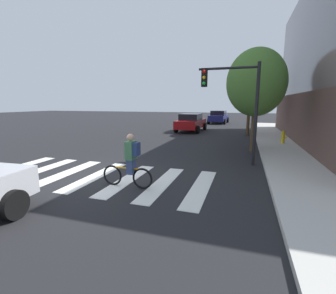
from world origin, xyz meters
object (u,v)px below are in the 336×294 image
at_px(sedan_mid, 191,122).
at_px(traffic_light_near, 236,96).
at_px(cyclist, 130,161).
at_px(street_tree_mid, 251,81).
at_px(street_tree_near, 256,83).
at_px(fire_hydrant, 283,137).
at_px(sedan_far, 219,117).

xyz_separation_m(sedan_mid, traffic_light_near, (4.33, -11.20, 2.02)).
height_order(cyclist, traffic_light_near, traffic_light_near).
distance_m(cyclist, street_tree_mid, 14.71).
height_order(sedan_mid, street_tree_near, street_tree_near).
height_order(cyclist, street_tree_near, street_tree_near).
relative_size(traffic_light_near, fire_hydrant, 5.38).
xyz_separation_m(cyclist, traffic_light_near, (2.86, 4.05, 2.02)).
xyz_separation_m(sedan_far, cyclist, (-0.00, -25.12, -0.00)).
bearing_deg(street_tree_mid, fire_hydrant, -64.34).
height_order(traffic_light_near, street_tree_near, street_tree_near).
bearing_deg(street_tree_mid, traffic_light_near, -93.89).
bearing_deg(street_tree_near, sedan_mid, 122.54).
bearing_deg(fire_hydrant, sedan_mid, 141.22).
bearing_deg(sedan_mid, sedan_far, 81.50).
bearing_deg(street_tree_mid, sedan_far, 107.37).
bearing_deg(sedan_far, fire_hydrant, -70.26).
bearing_deg(sedan_far, sedan_mid, -98.50).
relative_size(sedan_far, cyclist, 2.84).
relative_size(sedan_far, fire_hydrant, 6.22).
xyz_separation_m(fire_hydrant, street_tree_mid, (-2.05, 4.26, 3.79)).
distance_m(sedan_mid, traffic_light_near, 12.18).
height_order(fire_hydrant, street_tree_mid, street_tree_mid).
distance_m(sedan_mid, street_tree_mid, 6.25).
height_order(cyclist, street_tree_mid, street_tree_mid).
height_order(sedan_far, traffic_light_near, traffic_light_near).
bearing_deg(traffic_light_near, fire_hydrant, 63.93).
bearing_deg(traffic_light_near, street_tree_near, 74.39).
height_order(sedan_mid, traffic_light_near, traffic_light_near).
bearing_deg(traffic_light_near, sedan_far, 97.73).
distance_m(traffic_light_near, street_tree_mid, 9.93).
bearing_deg(street_tree_mid, sedan_mid, 164.32).
height_order(sedan_far, cyclist, cyclist).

